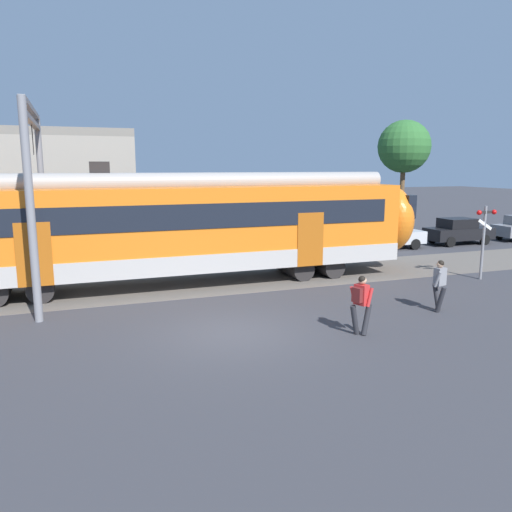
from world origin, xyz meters
The scene contains 8 objects.
ground_plane centered at (0.00, 0.00, 0.00)m, with size 160.00×160.00×0.00m, color #38383D.
pedestrian_red centered at (3.27, -1.33, 0.99)m, with size 0.71×0.53×1.67m.
pedestrian_grey centered at (6.83, -0.22, 0.96)m, with size 0.54×0.69×1.67m.
parked_car_silver centered at (12.49, 10.77, 0.78)m, with size 4.02×1.79×1.54m.
parked_car_black centered at (17.41, 10.77, 0.78)m, with size 4.02×1.79×1.54m.
catenary_gantry centered at (-5.08, 6.20, 4.31)m, with size 0.24×6.64×6.53m.
crossing_signal centered at (11.59, 2.93, 2.01)m, with size 0.96×0.22×3.00m.
street_tree_right centered at (17.04, 15.92, 5.82)m, with size 3.49×3.49×7.60m.
Camera 1 is at (-3.87, -12.66, 4.57)m, focal length 35.00 mm.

